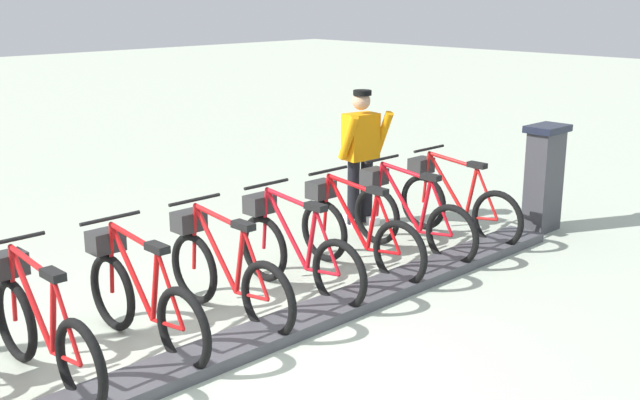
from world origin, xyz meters
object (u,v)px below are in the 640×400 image
(bike_docked_3, at_px, (294,250))
(bike_docked_6, at_px, (40,327))
(bike_docked_4, at_px, (224,271))
(worker_near_rack, at_px, (361,152))
(payment_kiosk, at_px, (544,176))
(bike_docked_0, at_px, (454,202))
(bike_docked_5, at_px, (140,296))
(bike_docked_1, at_px, (408,216))
(bike_docked_2, at_px, (355,231))

(bike_docked_3, height_order, bike_docked_6, same)
(bike_docked_4, distance_m, worker_near_rack, 3.19)
(payment_kiosk, xyz_separation_m, bike_docked_0, (0.57, 0.99, -0.24))
(bike_docked_5, xyz_separation_m, worker_near_rack, (1.11, -3.79, 0.48))
(bike_docked_3, bearing_deg, bike_docked_1, -90.00)
(bike_docked_0, bearing_deg, bike_docked_3, 90.00)
(bike_docked_0, xyz_separation_m, bike_docked_5, (0.00, 4.19, 0.00))
(bike_docked_3, bearing_deg, bike_docked_0, -90.00)
(payment_kiosk, relative_size, worker_near_rack, 0.77)
(bike_docked_0, height_order, worker_near_rack, worker_near_rack)
(payment_kiosk, xyz_separation_m, bike_docked_3, (0.57, 3.50, -0.24))
(payment_kiosk, relative_size, bike_docked_0, 0.74)
(bike_docked_5, bearing_deg, bike_docked_2, -90.00)
(bike_docked_5, height_order, bike_docked_6, same)
(bike_docked_5, bearing_deg, bike_docked_6, 90.00)
(bike_docked_0, bearing_deg, bike_docked_6, 90.00)
(bike_docked_5, relative_size, bike_docked_6, 1.00)
(bike_docked_0, bearing_deg, payment_kiosk, -120.05)
(bike_docked_1, relative_size, bike_docked_6, 1.00)
(payment_kiosk, distance_m, bike_docked_5, 5.22)
(bike_docked_6, distance_m, worker_near_rack, 4.79)
(bike_docked_0, distance_m, bike_docked_4, 3.35)
(bike_docked_3, bearing_deg, bike_docked_2, -90.00)
(bike_docked_1, relative_size, bike_docked_3, 1.00)
(bike_docked_2, bearing_deg, payment_kiosk, -102.11)
(bike_docked_4, xyz_separation_m, bike_docked_6, (0.00, 1.68, 0.00))
(bike_docked_1, distance_m, bike_docked_4, 2.51)
(bike_docked_3, xyz_separation_m, bike_docked_4, (0.00, 0.84, 0.00))
(bike_docked_5, distance_m, bike_docked_6, 0.84)
(payment_kiosk, relative_size, bike_docked_4, 0.74)
(bike_docked_1, xyz_separation_m, bike_docked_5, (0.00, 3.35, 0.00))
(bike_docked_1, bearing_deg, bike_docked_6, 90.00)
(bike_docked_0, height_order, bike_docked_6, same)
(bike_docked_3, distance_m, worker_near_rack, 2.44)
(bike_docked_3, xyz_separation_m, bike_docked_6, (0.00, 2.51, 0.00))
(bike_docked_0, bearing_deg, bike_docked_2, 90.00)
(bike_docked_2, xyz_separation_m, worker_near_rack, (1.11, -1.28, 0.48))
(payment_kiosk, bearing_deg, bike_docked_2, 77.89)
(bike_docked_1, distance_m, bike_docked_6, 4.19)
(bike_docked_4, bearing_deg, payment_kiosk, -97.50)
(bike_docked_2, height_order, bike_docked_3, same)
(bike_docked_4, relative_size, worker_near_rack, 1.04)
(payment_kiosk, xyz_separation_m, bike_docked_4, (0.57, 4.34, -0.24))
(bike_docked_0, bearing_deg, bike_docked_5, 90.00)
(bike_docked_6, bearing_deg, payment_kiosk, -95.43)
(bike_docked_4, relative_size, bike_docked_5, 1.00)
(bike_docked_2, height_order, worker_near_rack, worker_near_rack)
(bike_docked_2, bearing_deg, bike_docked_4, 90.00)
(bike_docked_2, relative_size, bike_docked_3, 1.00)
(bike_docked_4, bearing_deg, bike_docked_1, -90.00)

